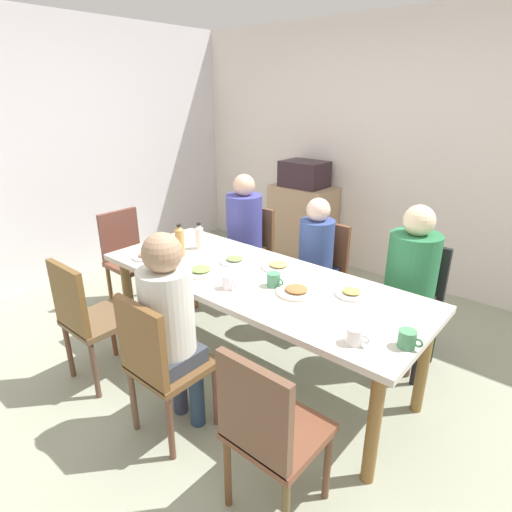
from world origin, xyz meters
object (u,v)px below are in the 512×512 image
(plate_1, at_px, (352,293))
(cup_4, at_px, (355,336))
(side_cabinet, at_px, (302,225))
(person_5, at_px, (411,273))
(chair_2, at_px, (160,361))
(chair_4, at_px, (87,316))
(plate_0, at_px, (235,260))
(person_2, at_px, (170,319))
(person_6, at_px, (244,229))
(microwave, at_px, (304,174))
(cup_0, at_px, (274,280))
(chair_3, at_px, (268,429))
(chair_0, at_px, (320,270))
(person_0, at_px, (315,255))
(bottle_0, at_px, (199,237))
(chair_5, at_px, (411,298))
(cup_1, at_px, (228,282))
(bottle_1, at_px, (180,241))
(plate_3, at_px, (201,271))
(chair_6, at_px, (250,249))
(plate_2, at_px, (278,266))
(chair_1, at_px, (128,254))
(cup_3, at_px, (164,266))
(cup_2, at_px, (407,339))
(plate_4, at_px, (296,291))
(dining_table, at_px, (256,287))

(plate_1, xyz_separation_m, cup_4, (0.26, -0.46, 0.03))
(side_cabinet, bearing_deg, person_5, -35.10)
(chair_2, height_order, chair_4, same)
(plate_0, bearing_deg, person_2, -70.82)
(plate_0, bearing_deg, person_6, 127.25)
(plate_0, distance_m, plate_1, 0.91)
(microwave, bearing_deg, cup_0, -60.34)
(chair_3, bearing_deg, cup_4, 77.82)
(chair_0, xyz_separation_m, person_0, (-0.00, -0.09, 0.16))
(chair_3, distance_m, bottle_0, 1.77)
(chair_5, height_order, person_6, person_6)
(cup_1, height_order, side_cabinet, side_cabinet)
(chair_4, bearing_deg, bottle_1, 83.33)
(chair_0, xyz_separation_m, plate_1, (0.62, -0.65, 0.24))
(plate_3, distance_m, bottle_1, 0.38)
(chair_6, relative_size, cup_1, 8.03)
(plate_2, relative_size, side_cabinet, 0.26)
(chair_1, bearing_deg, bottle_0, 8.76)
(chair_0, relative_size, chair_6, 1.00)
(cup_1, bearing_deg, chair_3, -36.12)
(plate_0, height_order, cup_3, cup_3)
(plate_2, distance_m, bottle_1, 0.77)
(cup_1, distance_m, cup_2, 1.11)
(cup_2, bearing_deg, plate_0, 169.64)
(chair_3, xyz_separation_m, plate_3, (-1.10, 0.63, 0.24))
(chair_2, bearing_deg, cup_4, 31.14)
(chair_3, distance_m, plate_2, 1.30)
(chair_6, relative_size, plate_2, 3.81)
(person_0, distance_m, bottle_0, 0.93)
(plate_2, distance_m, plate_4, 0.40)
(dining_table, height_order, chair_3, chair_3)
(chair_2, distance_m, person_5, 1.74)
(cup_3, bearing_deg, chair_2, -41.40)
(chair_3, xyz_separation_m, cup_1, (-0.79, 0.57, 0.27))
(chair_2, xyz_separation_m, person_5, (0.77, 1.55, 0.22))
(person_0, bearing_deg, cup_4, -48.91)
(bottle_0, distance_m, side_cabinet, 1.86)
(person_0, relative_size, plate_3, 4.47)
(plate_1, relative_size, cup_4, 1.65)
(person_0, height_order, person_6, person_6)
(chair_0, distance_m, cup_4, 1.44)
(chair_3, xyz_separation_m, microwave, (-1.71, 2.75, 0.53))
(cup_0, bearing_deg, chair_2, -102.71)
(chair_2, height_order, plate_1, chair_2)
(plate_3, bearing_deg, cup_0, 17.25)
(bottle_0, bearing_deg, dining_table, -10.55)
(person_6, relative_size, microwave, 2.55)
(plate_0, xyz_separation_m, side_cabinet, (-0.65, 1.83, -0.30))
(chair_5, distance_m, plate_4, 0.97)
(person_2, height_order, plate_0, person_2)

